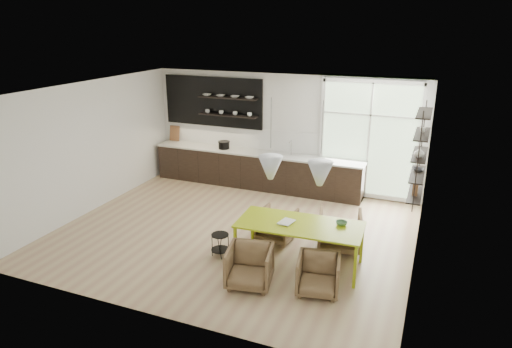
{
  "coord_description": "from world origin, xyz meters",
  "views": [
    {
      "loc": [
        3.6,
        -7.73,
        4.13
      ],
      "look_at": [
        0.23,
        0.6,
        1.1
      ],
      "focal_mm": 32.0,
      "sensor_mm": 36.0,
      "label": 1
    }
  ],
  "objects_px": {
    "dining_table": "(300,227)",
    "armchair_back_right": "(340,230)",
    "armchair_back_left": "(277,225)",
    "armchair_front_right": "(318,275)",
    "armchair_front_left": "(250,266)",
    "wire_stool": "(220,242)"
  },
  "relations": [
    {
      "from": "dining_table",
      "to": "armchair_back_right",
      "type": "xyz_separation_m",
      "value": [
        0.53,
        0.87,
        -0.37
      ]
    },
    {
      "from": "armchair_back_left",
      "to": "armchair_front_right",
      "type": "bearing_deg",
      "value": 134.35
    },
    {
      "from": "armchair_back_left",
      "to": "armchair_front_left",
      "type": "height_order",
      "value": "armchair_front_left"
    },
    {
      "from": "armchair_back_left",
      "to": "armchair_back_right",
      "type": "height_order",
      "value": "armchair_back_right"
    },
    {
      "from": "armchair_back_right",
      "to": "armchair_front_right",
      "type": "relative_size",
      "value": 1.19
    },
    {
      "from": "armchair_front_left",
      "to": "armchair_back_left",
      "type": "bearing_deg",
      "value": 83.05
    },
    {
      "from": "dining_table",
      "to": "armchair_front_left",
      "type": "relative_size",
      "value": 3.0
    },
    {
      "from": "armchair_back_right",
      "to": "armchair_front_right",
      "type": "distance_m",
      "value": 1.6
    },
    {
      "from": "armchair_front_left",
      "to": "armchair_front_right",
      "type": "distance_m",
      "value": 1.11
    },
    {
      "from": "dining_table",
      "to": "armchair_front_left",
      "type": "xyz_separation_m",
      "value": [
        -0.56,
        -0.93,
        -0.4
      ]
    },
    {
      "from": "wire_stool",
      "to": "dining_table",
      "type": "bearing_deg",
      "value": 9.18
    },
    {
      "from": "dining_table",
      "to": "armchair_front_right",
      "type": "xyz_separation_m",
      "value": [
        0.54,
        -0.72,
        -0.43
      ]
    },
    {
      "from": "armchair_back_left",
      "to": "dining_table",
      "type": "bearing_deg",
      "value": 136.63
    },
    {
      "from": "armchair_front_left",
      "to": "armchair_front_right",
      "type": "height_order",
      "value": "armchair_front_left"
    },
    {
      "from": "armchair_front_left",
      "to": "dining_table",
      "type": "bearing_deg",
      "value": 47.63
    },
    {
      "from": "armchair_back_left",
      "to": "wire_stool",
      "type": "relative_size",
      "value": 1.62
    },
    {
      "from": "armchair_front_right",
      "to": "wire_stool",
      "type": "distance_m",
      "value": 2.03
    },
    {
      "from": "dining_table",
      "to": "wire_stool",
      "type": "distance_m",
      "value": 1.52
    },
    {
      "from": "armchair_front_left",
      "to": "armchair_front_right",
      "type": "bearing_deg",
      "value": -0.62
    },
    {
      "from": "armchair_back_left",
      "to": "armchair_front_right",
      "type": "height_order",
      "value": "armchair_back_left"
    },
    {
      "from": "armchair_back_right",
      "to": "wire_stool",
      "type": "bearing_deg",
      "value": 17.38
    },
    {
      "from": "armchair_front_left",
      "to": "armchair_back_right",
      "type": "bearing_deg",
      "value": 47.38
    }
  ]
}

